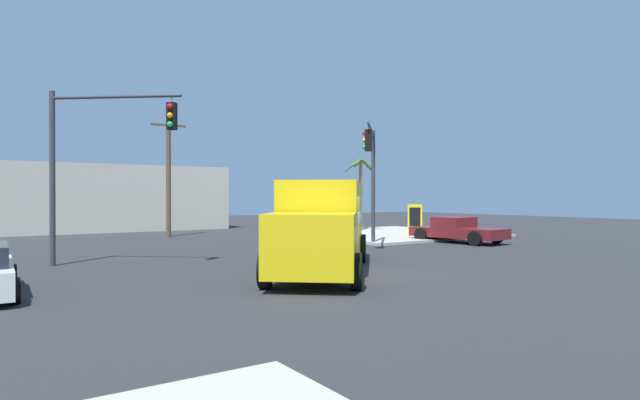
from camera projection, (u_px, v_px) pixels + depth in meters
name	position (u px, v px, depth m)	size (l,w,h in m)	color
ground_plane	(357.00, 274.00, 16.98)	(100.00, 100.00, 0.00)	#2B2B2D
sidewalk_corner_far	(389.00, 234.00, 34.11)	(11.06, 11.06, 0.14)	#B2ADA0
delivery_truck	(323.00, 225.00, 17.66)	(7.34, 8.07, 2.99)	yellow
traffic_light_primary	(372.00, 166.00, 25.84)	(3.29, 3.55, 5.81)	#38383D
traffic_light_secondary	(92.00, 150.00, 18.75)	(3.84, 3.23, 6.30)	#38383D
pickup_maroon	(457.00, 229.00, 28.51)	(2.72, 5.39, 1.38)	maroon
vending_machine_red	(415.00, 219.00, 33.52)	(1.16, 1.17, 1.85)	yellow
palm_tree_far	(361.00, 183.00, 36.94)	(2.57, 2.83, 5.06)	#7A6647
utility_pole	(168.00, 173.00, 32.59)	(2.20, 0.30, 7.62)	brown
building_backdrop	(65.00, 198.00, 36.98)	(22.24, 6.00, 4.74)	beige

